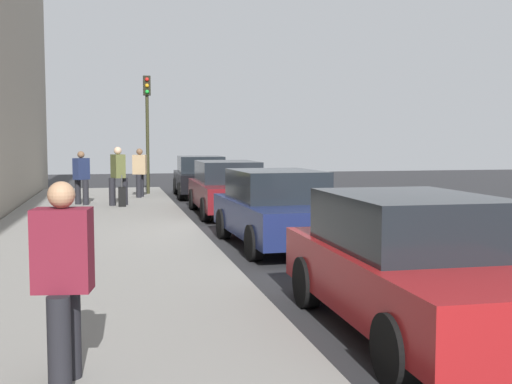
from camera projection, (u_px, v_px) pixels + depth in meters
ground_plane at (254, 241)px, 13.43m from camera, size 56.00×56.00×0.00m
sidewalk at (92, 243)px, 12.71m from camera, size 28.00×4.60×0.15m
lane_stripe_centre at (395, 236)px, 14.12m from camera, size 28.00×0.14×0.01m
parked_car_black at (201, 176)px, 23.87m from camera, size 4.31×2.01×1.51m
parked_car_maroon at (228, 188)px, 18.14m from camera, size 4.73×1.95×1.51m
parked_car_navy at (278, 209)px, 12.65m from camera, size 4.28×2.02×1.51m
parked_car_red at (415, 264)px, 6.96m from camera, size 4.32×1.94×1.51m
pedestrian_burgundy_coat at (63, 278)px, 5.04m from camera, size 0.54×0.48×1.64m
pedestrian_olive_coat at (118, 174)px, 19.21m from camera, size 0.55×0.56×1.76m
pedestrian_navy_coat at (81, 176)px, 19.42m from camera, size 0.50×0.51×1.63m
pedestrian_tan_coat at (140, 171)px, 21.99m from camera, size 0.54×0.51×1.68m
traffic_light_pole at (147, 114)px, 23.22m from camera, size 0.35×0.26×4.28m
rolling_suitcase at (122, 197)px, 18.94m from camera, size 0.34×0.22×0.93m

